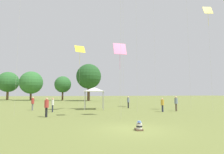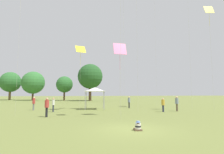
{
  "view_description": "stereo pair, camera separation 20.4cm",
  "coord_description": "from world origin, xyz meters",
  "views": [
    {
      "loc": [
        -3.91,
        -10.33,
        2.2
      ],
      "look_at": [
        0.06,
        5.94,
        3.78
      ],
      "focal_mm": 28.0,
      "sensor_mm": 36.0,
      "label": 1
    },
    {
      "loc": [
        -3.71,
        -10.38,
        2.2
      ],
      "look_at": [
        0.06,
        5.94,
        3.78
      ],
      "focal_mm": 28.0,
      "sensor_mm": 36.0,
      "label": 2
    }
  ],
  "objects": [
    {
      "name": "kite_8",
      "position": [
        -2.68,
        12.66,
        7.92
      ],
      "size": [
        1.45,
        1.07,
        8.58
      ],
      "rotation": [
        0.0,
        0.0,
        5.71
      ],
      "color": "yellow",
      "rests_on": "ground"
    },
    {
      "name": "person_standing_5",
      "position": [
        -8.56,
        14.56,
        1.06
      ],
      "size": [
        0.38,
        0.38,
        1.76
      ],
      "rotation": [
        0.0,
        0.0,
        3.06
      ],
      "color": "slate",
      "rests_on": "ground"
    },
    {
      "name": "ground_plane",
      "position": [
        0.0,
        0.0,
        0.0
      ],
      "size": [
        300.0,
        300.0,
        0.0
      ],
      "primitive_type": "plane",
      "color": "olive"
    },
    {
      "name": "person_standing_0",
      "position": [
        4.79,
        14.96,
        1.05
      ],
      "size": [
        0.5,
        0.5,
        1.76
      ],
      "rotation": [
        0.0,
        0.0,
        3.8
      ],
      "color": "black",
      "rests_on": "ground"
    },
    {
      "name": "person_standing_2",
      "position": [
        9.13,
        9.21,
        1.1
      ],
      "size": [
        0.5,
        0.5,
        1.85
      ],
      "rotation": [
        0.0,
        0.0,
        1.88
      ],
      "color": "brown",
      "rests_on": "ground"
    },
    {
      "name": "distant_tree_1",
      "position": [
        -16.0,
        50.81,
        5.72
      ],
      "size": [
        7.25,
        7.25,
        9.36
      ],
      "color": "brown",
      "rests_on": "ground"
    },
    {
      "name": "distant_tree_3",
      "position": [
        1.71,
        42.57,
        7.35
      ],
      "size": [
        7.53,
        7.53,
        11.16
      ],
      "color": "brown",
      "rests_on": "ground"
    },
    {
      "name": "kite_2",
      "position": [
        13.41,
        7.92,
        12.66
      ],
      "size": [
        1.24,
        0.67,
        13.58
      ],
      "rotation": [
        0.0,
        0.0,
        5.32
      ],
      "color": "yellow",
      "rests_on": "ground"
    },
    {
      "name": "canopy_tent",
      "position": [
        -0.52,
        14.14,
        2.75
      ],
      "size": [
        3.16,
        3.16,
        3.06
      ],
      "rotation": [
        0.0,
        0.0,
        -0.13
      ],
      "color": "white",
      "rests_on": "ground"
    },
    {
      "name": "distant_tree_2",
      "position": [
        -5.97,
        46.78,
        5.05
      ],
      "size": [
        5.15,
        5.15,
        7.65
      ],
      "color": "brown",
      "rests_on": "ground"
    },
    {
      "name": "distant_tree_0",
      "position": [
        -24.13,
        55.24,
        6.07
      ],
      "size": [
        6.82,
        6.82,
        9.51
      ],
      "color": "brown",
      "rests_on": "ground"
    },
    {
      "name": "seated_toddler",
      "position": [
        0.19,
        -0.36,
        0.23
      ],
      "size": [
        0.49,
        0.58,
        0.58
      ],
      "rotation": [
        0.0,
        0.0,
        -0.13
      ],
      "color": "brown",
      "rests_on": "ground"
    },
    {
      "name": "person_standing_4",
      "position": [
        -5.96,
        7.15,
        1.07
      ],
      "size": [
        0.47,
        0.47,
        1.8
      ],
      "rotation": [
        0.0,
        0.0,
        1.29
      ],
      "color": "black",
      "rests_on": "ground"
    },
    {
      "name": "kite_0",
      "position": [
        0.93,
        6.19,
        6.58
      ],
      "size": [
        1.33,
        0.53,
        7.29
      ],
      "rotation": [
        0.0,
        0.0,
        5.52
      ],
      "color": "pink",
      "rests_on": "ground"
    },
    {
      "name": "person_standing_3",
      "position": [
        7.02,
        8.85,
        0.97
      ],
      "size": [
        0.47,
        0.47,
        1.65
      ],
      "rotation": [
        0.0,
        0.0,
        3.4
      ],
      "color": "#282D42",
      "rests_on": "ground"
    },
    {
      "name": "person_standing_6",
      "position": [
        -5.81,
        11.62,
        1.03
      ],
      "size": [
        0.34,
        0.34,
        1.68
      ],
      "rotation": [
        0.0,
        0.0,
        1.4
      ],
      "color": "#282D42",
      "rests_on": "ground"
    }
  ]
}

